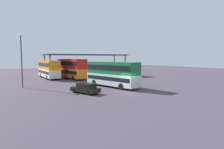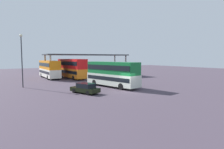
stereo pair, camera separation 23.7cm
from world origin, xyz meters
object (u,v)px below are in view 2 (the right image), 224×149
at_px(double_decker_main, 112,73).
at_px(double_decker_mid_row, 72,68).
at_px(double_decker_near_canopy, 49,69).
at_px(lamppost_tall, 22,54).
at_px(parked_hatchback, 85,88).

bearing_deg(double_decker_main, double_decker_mid_row, -7.62).
distance_m(double_decker_main, double_decker_near_canopy, 19.50).
relative_size(double_decker_mid_row, lamppost_tall, 1.35).
xyz_separation_m(double_decker_main, double_decker_near_canopy, (-5.17, 18.80, -0.00)).
xyz_separation_m(double_decker_main, parked_hatchback, (-5.99, -2.89, -1.54)).
xyz_separation_m(double_decker_main, double_decker_mid_row, (-1.00, 15.57, 0.19)).
bearing_deg(double_decker_near_canopy, lamppost_tall, 149.60).
relative_size(double_decker_main, double_decker_near_canopy, 0.98).
bearing_deg(double_decker_near_canopy, parked_hatchback, 178.32).
distance_m(double_decker_main, parked_hatchback, 6.82).
height_order(double_decker_main, double_decker_near_canopy, double_decker_main).
xyz_separation_m(parked_hatchback, double_decker_mid_row, (4.99, 18.46, 1.73)).
bearing_deg(parked_hatchback, double_decker_main, -84.62).
bearing_deg(parked_hatchback, lamppost_tall, 12.38).
bearing_deg(double_decker_mid_row, double_decker_main, -179.80).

